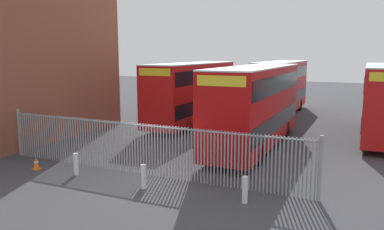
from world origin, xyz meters
The scene contains 10 objects.
ground_plane centered at (0.00, 8.00, 0.00)m, with size 100.00×100.00×0.00m, color #3D3D42.
depot_building_brick centered at (-11.24, 2.12, 5.82)m, with size 6.03×14.46×11.64m, color brown.
palisade_fence centered at (-0.50, 0.00, 1.18)m, with size 14.58×0.14×2.35m.
double_decker_bus_near_gate centered at (2.59, 6.59, 2.42)m, with size 2.54×10.81×4.42m.
double_decker_bus_behind_fence_right centered at (-3.48, 11.63, 2.42)m, with size 2.54×10.81×4.42m.
double_decker_bus_far_back centered at (1.49, 18.55, 2.42)m, with size 2.54×10.81×4.42m.
bollard_near_left centered at (-2.96, -1.31, 0.47)m, with size 0.20×0.20×0.95m, color silver.
bollard_center_front centered at (0.50, -1.50, 0.47)m, with size 0.20×0.20×0.95m, color silver.
bollard_near_right centered at (4.43, -1.25, 0.47)m, with size 0.20×0.20×0.95m, color silver.
traffic_cone_by_gate centered at (-5.12, -1.44, 0.29)m, with size 0.34×0.34×0.59m.
Camera 1 is at (8.01, -13.38, 5.13)m, focal length 35.65 mm.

